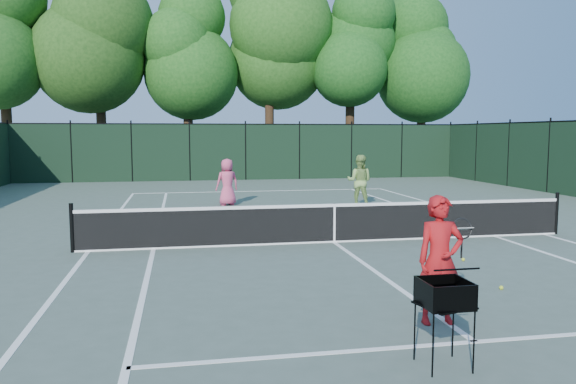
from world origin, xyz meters
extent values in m
plane|color=#49584D|center=(0.00, 0.00, 0.00)|extent=(90.00, 90.00, 0.00)
cube|color=white|center=(-5.49, 0.00, 0.00)|extent=(0.10, 23.77, 0.01)
cube|color=white|center=(5.49, 0.00, 0.00)|extent=(0.10, 23.77, 0.01)
cube|color=white|center=(-4.12, 0.00, 0.00)|extent=(0.10, 23.77, 0.01)
cube|color=white|center=(4.12, 0.00, 0.00)|extent=(0.10, 23.77, 0.01)
cube|color=white|center=(0.00, 11.88, 0.00)|extent=(10.97, 0.10, 0.01)
cube|color=white|center=(0.00, -6.40, 0.00)|extent=(8.23, 0.10, 0.01)
cube|color=white|center=(0.00, 6.40, 0.00)|extent=(8.23, 0.10, 0.01)
cube|color=white|center=(0.00, 0.00, 0.00)|extent=(0.10, 12.80, 0.01)
cube|color=black|center=(0.00, 0.00, 0.46)|extent=(11.60, 0.03, 0.85)
cube|color=white|center=(0.00, 0.00, 0.88)|extent=(11.60, 0.05, 0.07)
cube|color=white|center=(0.00, 0.00, 0.02)|extent=(11.60, 0.05, 0.04)
cube|color=white|center=(0.00, 0.00, 0.46)|extent=(0.05, 0.04, 0.91)
cylinder|color=black|center=(-5.80, 0.00, 0.53)|extent=(0.09, 0.09, 1.06)
cylinder|color=black|center=(5.80, 0.00, 0.53)|extent=(0.09, 0.09, 1.06)
cube|color=black|center=(0.00, 18.00, 1.50)|extent=(24.00, 0.05, 3.00)
cylinder|color=black|center=(-13.00, 21.50, 2.25)|extent=(0.56, 0.56, 4.50)
ellipsoid|color=#164112|center=(-13.00, 21.50, 8.18)|extent=(6.40, 6.40, 9.92)
cylinder|color=black|center=(-8.00, 22.00, 2.40)|extent=(0.56, 0.56, 4.80)
ellipsoid|color=#1A3F12|center=(-8.00, 22.00, 8.71)|extent=(6.80, 6.80, 10.54)
cylinder|color=black|center=(-3.00, 21.80, 2.15)|extent=(0.56, 0.56, 4.30)
ellipsoid|color=#174915|center=(-3.00, 21.80, 7.75)|extent=(6.00, 6.00, 9.30)
cylinder|color=black|center=(2.00, 22.30, 2.50)|extent=(0.56, 0.56, 5.00)
ellipsoid|color=#1D4D16|center=(2.00, 22.30, 9.03)|extent=(7.00, 7.00, 10.85)
cylinder|color=black|center=(7.00, 21.60, 2.30)|extent=(0.56, 0.56, 4.60)
ellipsoid|color=#144614|center=(7.00, 21.60, 8.16)|extent=(6.20, 6.20, 9.61)
cylinder|color=black|center=(12.00, 22.10, 2.20)|extent=(0.56, 0.56, 4.40)
ellipsoid|color=#134414|center=(12.00, 22.10, 7.74)|extent=(5.80, 5.80, 8.99)
imported|color=#A71316|center=(-0.13, -5.68, 0.86)|extent=(0.66, 0.46, 1.73)
cylinder|color=black|center=(0.35, -5.36, 0.95)|extent=(0.03, 0.03, 0.30)
torus|color=black|center=(0.35, -5.36, 1.22)|extent=(0.30, 0.10, 0.30)
imported|color=#D14A71|center=(-1.89, 7.27, 0.83)|extent=(0.91, 0.72, 1.65)
imported|color=#88B058|center=(2.54, 5.93, 0.90)|extent=(1.09, 1.01, 1.80)
cylinder|color=black|center=(-0.95, -7.23, 0.34)|extent=(0.02, 0.02, 0.68)
cylinder|color=black|center=(-0.48, -7.23, 0.34)|extent=(0.02, 0.02, 0.68)
cylinder|color=black|center=(-0.95, -6.76, 0.34)|extent=(0.02, 0.02, 0.68)
cylinder|color=black|center=(-0.48, -6.76, 0.34)|extent=(0.02, 0.02, 0.68)
cube|color=black|center=(-0.71, -6.99, 0.82)|extent=(0.61, 0.61, 0.29)
sphere|color=#D2EB30|center=(-0.71, -6.99, 0.74)|extent=(0.07, 0.07, 0.07)
sphere|color=#D2EB30|center=(-0.71, -6.99, 0.74)|extent=(0.07, 0.07, 0.07)
sphere|color=#D2EB30|center=(-0.71, -6.99, 0.74)|extent=(0.07, 0.07, 0.07)
sphere|color=#D2EB30|center=(-0.71, -6.99, 0.74)|extent=(0.07, 0.07, 0.07)
sphere|color=#D2EB30|center=(-0.71, -6.99, 0.74)|extent=(0.07, 0.07, 0.07)
sphere|color=#D2EB30|center=(-0.71, -6.99, 0.74)|extent=(0.07, 0.07, 0.07)
sphere|color=#D2EB30|center=(-0.71, -6.99, 0.74)|extent=(0.07, 0.07, 0.07)
sphere|color=#D2EB30|center=(-0.71, -6.99, 0.74)|extent=(0.07, 0.07, 0.07)
sphere|color=#D2EB30|center=(-0.71, -6.99, 0.74)|extent=(0.07, 0.07, 0.07)
sphere|color=#D2EB30|center=(-0.71, -6.99, 0.74)|extent=(0.07, 0.07, 0.07)
sphere|color=#D2EB30|center=(-0.71, -6.99, 0.74)|extent=(0.07, 0.07, 0.07)
sphere|color=#D2EB30|center=(-0.71, -6.99, 0.74)|extent=(0.07, 0.07, 0.07)
sphere|color=#BCD72C|center=(1.61, -4.36, 0.03)|extent=(0.07, 0.07, 0.07)
sphere|color=#C2D02A|center=(2.01, -2.36, 0.03)|extent=(0.07, 0.07, 0.07)
camera|label=1|loc=(-3.49, -12.47, 2.54)|focal=35.00mm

